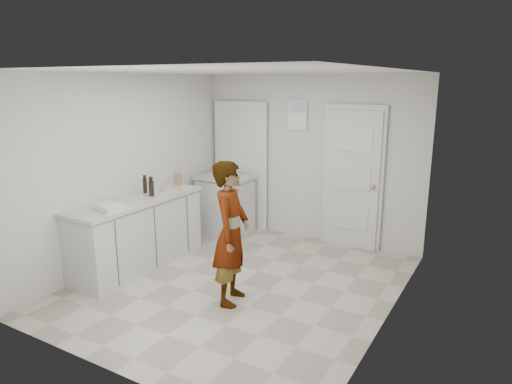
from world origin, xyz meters
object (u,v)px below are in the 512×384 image
Objects in this scene: person at (231,233)px; baking_dish at (109,207)px; oil_cruet_b at (145,184)px; spice_jar at (163,188)px; oil_cruet_a at (151,187)px; egg_bowl at (101,207)px; cake_mix_box at (178,179)px.

person reaches higher than baking_dish.
oil_cruet_b is at bearing 57.73° from person.
person is 1.55m from baking_dish.
spice_jar reaches higher than baking_dish.
person is 4.15× the size of baking_dish.
person is 5.99× the size of oil_cruet_a.
egg_bowl is at bearing -96.78° from oil_cruet_a.
egg_bowl is (-0.06, -1.04, -0.02)m from spice_jar.
oil_cruet_a is at bearing -86.51° from cake_mix_box.
person is at bearing -15.26° from oil_cruet_a.
baking_dish is at bearing 21.60° from egg_bowl.
spice_jar is 0.23× the size of baking_dish.
oil_cruet_a is 0.78m from egg_bowl.
spice_jar is 0.65× the size of egg_bowl.
cake_mix_box is at bearing 103.58° from spice_jar.
oil_cruet_a reaches higher than baking_dish.
oil_cruet_a reaches higher than cake_mix_box.
egg_bowl is at bearing -158.40° from baking_dish.
cake_mix_box is (-1.65, 1.11, 0.22)m from person.
oil_cruet_a is (0.03, -0.27, 0.08)m from spice_jar.
spice_jar is at bearing -84.08° from cake_mix_box.
spice_jar reaches higher than egg_bowl.
oil_cruet_a reaches higher than egg_bowl.
person is at bearing -41.53° from cake_mix_box.
oil_cruet_b is 0.87m from egg_bowl.
baking_dish is at bearing -91.84° from cake_mix_box.
oil_cruet_b is (-1.71, 0.50, 0.25)m from person.
person is 17.85× the size of spice_jar.
baking_dish is (0.04, -1.00, -0.02)m from spice_jar.
oil_cruet_b reaches higher than spice_jar.
cake_mix_box is 0.71m from oil_cruet_a.
oil_cruet_a is (-1.51, 0.41, 0.26)m from person.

